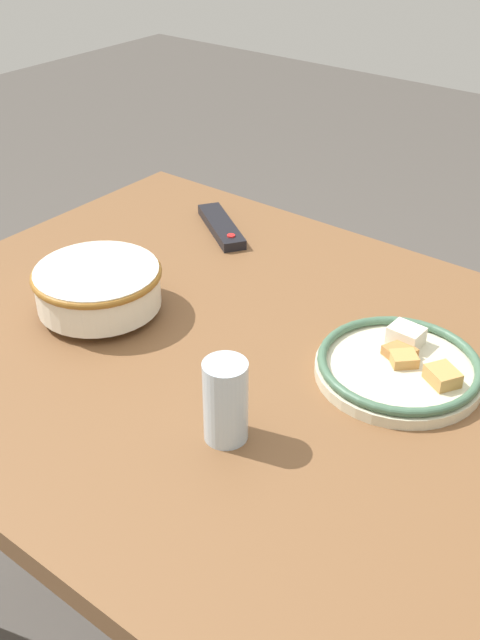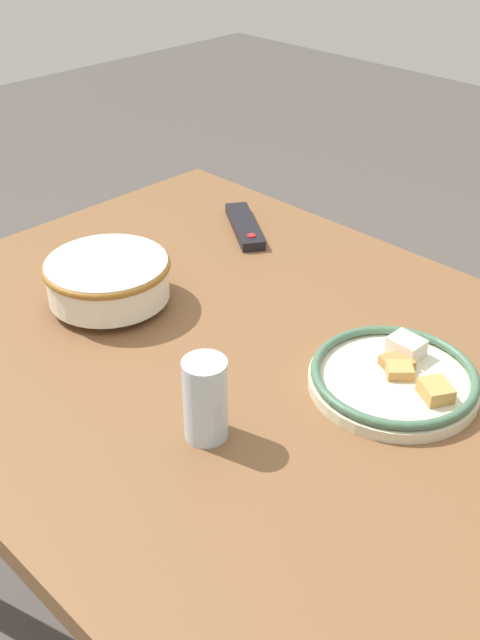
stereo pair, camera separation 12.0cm
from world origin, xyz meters
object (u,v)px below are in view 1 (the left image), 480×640
object	(u,v)px
food_plate	(400,366)
tv_remote	(221,226)
drinking_glass	(226,401)
noodle_bowl	(98,287)

from	to	relation	value
food_plate	tv_remote	world-z (taller)	food_plate
tv_remote	drinking_glass	world-z (taller)	drinking_glass
food_plate	drinking_glass	size ratio (longest dim) A/B	2.07
noodle_bowl	drinking_glass	size ratio (longest dim) A/B	1.79
noodle_bowl	drinking_glass	bearing A→B (deg)	-17.14
noodle_bowl	food_plate	distance (m)	0.52
food_plate	drinking_glass	bearing A→B (deg)	-114.14
tv_remote	drinking_glass	xyz separation A→B (m)	(0.41, -0.49, 0.05)
noodle_bowl	food_plate	xyz separation A→B (m)	(0.49, 0.16, -0.03)
food_plate	tv_remote	distance (m)	0.57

